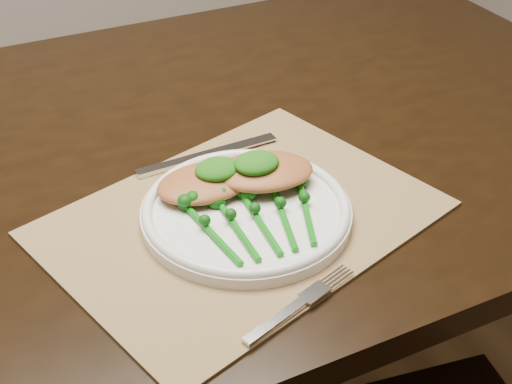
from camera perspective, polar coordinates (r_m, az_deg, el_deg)
name	(u,v)px	position (r m, az deg, el deg)	size (l,w,h in m)	color
dining_table	(163,333)	(1.26, -7.41, -11.14)	(1.63, 0.95, 0.75)	black
placemat	(241,218)	(0.88, -1.18, -2.11)	(0.45, 0.33, 0.00)	olive
dinner_plate	(246,210)	(0.87, -0.79, -1.48)	(0.26, 0.26, 0.02)	silver
knife	(194,158)	(0.98, -4.96, 2.70)	(0.21, 0.03, 0.01)	silver
fork	(306,299)	(0.77, 4.05, -8.52)	(0.15, 0.07, 0.00)	silver
chicken_fillet_left	(205,183)	(0.89, -4.10, 0.76)	(0.12, 0.09, 0.02)	#A86231
chicken_fillet_right	(263,171)	(0.90, 0.59, 1.67)	(0.13, 0.09, 0.03)	#A86231
pesto_dollop_left	(217,169)	(0.89, -3.14, 1.83)	(0.06, 0.05, 0.02)	#124B0A
pesto_dollop_right	(257,163)	(0.89, 0.04, 2.35)	(0.06, 0.05, 0.02)	#124B0A
broccolini_bundle	(261,223)	(0.84, 0.36, -2.49)	(0.15, 0.17, 0.04)	#0D680F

